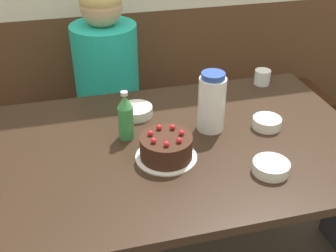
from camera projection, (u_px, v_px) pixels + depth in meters
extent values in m
cube|color=brown|center=(133.00, 88.00, 2.63)|extent=(4.80, 0.04, 0.96)
cube|color=#381E11|center=(141.00, 143.00, 2.59)|extent=(2.42, 0.38, 0.42)
cube|color=black|center=(178.00, 146.00, 1.63)|extent=(1.47, 0.94, 0.03)
cube|color=black|center=(17.00, 183.00, 2.03)|extent=(0.06, 0.06, 0.72)
cube|color=black|center=(276.00, 144.00, 2.32)|extent=(0.06, 0.06, 0.72)
cylinder|color=white|center=(166.00, 157.00, 1.54)|extent=(0.23, 0.23, 0.01)
cylinder|color=#381E14|center=(166.00, 147.00, 1.51)|extent=(0.19, 0.19, 0.08)
sphere|color=red|center=(182.00, 133.00, 1.50)|extent=(0.02, 0.02, 0.02)
sphere|color=red|center=(173.00, 127.00, 1.53)|extent=(0.02, 0.02, 0.02)
sphere|color=red|center=(159.00, 127.00, 1.53)|extent=(0.02, 0.02, 0.02)
sphere|color=red|center=(151.00, 133.00, 1.49)|extent=(0.02, 0.02, 0.02)
sphere|color=red|center=(154.00, 141.00, 1.45)|extent=(0.02, 0.02, 0.02)
sphere|color=red|center=(166.00, 144.00, 1.44)|extent=(0.02, 0.02, 0.02)
sphere|color=red|center=(179.00, 140.00, 1.46)|extent=(0.02, 0.02, 0.02)
cylinder|color=white|center=(211.00, 104.00, 1.65)|extent=(0.11, 0.11, 0.22)
cylinder|color=#28479E|center=(213.00, 76.00, 1.58)|extent=(0.09, 0.09, 0.02)
cylinder|color=#388E4C|center=(126.00, 123.00, 1.62)|extent=(0.06, 0.06, 0.13)
cone|color=#388E4C|center=(125.00, 101.00, 1.57)|extent=(0.06, 0.06, 0.05)
cylinder|color=silver|center=(124.00, 93.00, 1.55)|extent=(0.03, 0.03, 0.01)
cylinder|color=white|center=(271.00, 167.00, 1.45)|extent=(0.13, 0.13, 0.04)
cylinder|color=white|center=(267.00, 123.00, 1.70)|extent=(0.12, 0.12, 0.04)
cylinder|color=white|center=(136.00, 111.00, 1.79)|extent=(0.14, 0.14, 0.04)
cylinder|color=silver|center=(262.00, 77.00, 2.04)|extent=(0.08, 0.08, 0.07)
cube|color=#33333D|center=(114.00, 155.00, 2.46)|extent=(0.30, 0.34, 0.45)
cylinder|color=#1EB2A3|center=(107.00, 77.00, 2.20)|extent=(0.33, 0.33, 0.56)
sphere|color=tan|center=(101.00, 6.00, 2.00)|extent=(0.21, 0.21, 0.21)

